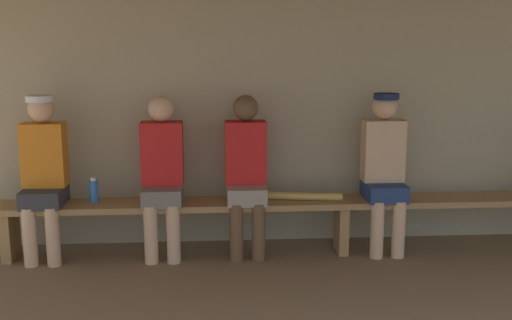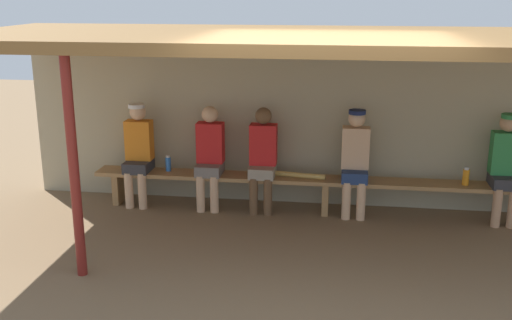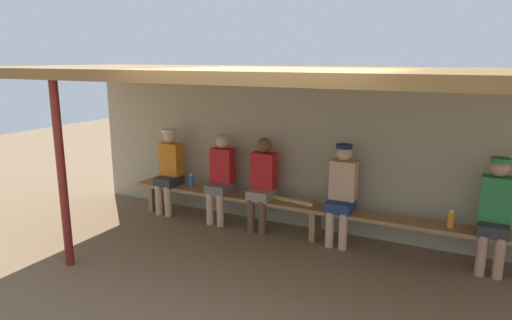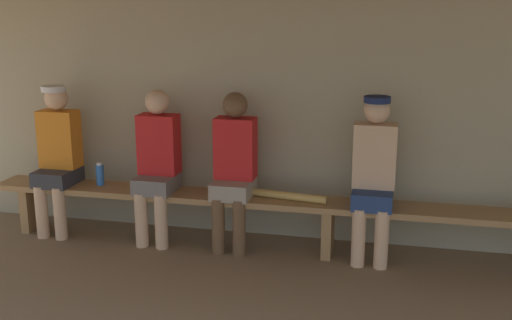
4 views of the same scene
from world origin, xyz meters
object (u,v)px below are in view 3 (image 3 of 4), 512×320
(player_middle, at_px, (262,180))
(baseball_bat, at_px, (286,200))
(player_leftmost, at_px, (495,210))
(player_in_white, at_px, (342,189))
(water_bottle_clear, at_px, (191,181))
(player_shirtless_tan, at_px, (169,167))
(water_bottle_green, at_px, (451,219))
(player_in_red, at_px, (221,175))
(bench, at_px, (315,212))
(support_post, at_px, (62,176))

(player_middle, distance_m, baseball_bat, 0.44)
(player_middle, relative_size, player_leftmost, 0.99)
(player_in_white, xyz_separation_m, water_bottle_clear, (-2.42, 0.04, -0.19))
(player_shirtless_tan, height_order, water_bottle_green, player_shirtless_tan)
(player_leftmost, xyz_separation_m, water_bottle_clear, (-4.20, 0.04, -0.19))
(player_in_white, bearing_deg, player_in_red, -179.98)
(baseball_bat, bearing_deg, water_bottle_clear, -172.80)
(player_in_red, height_order, player_shirtless_tan, player_shirtless_tan)
(bench, distance_m, player_in_white, 0.50)
(player_in_red, height_order, water_bottle_clear, player_in_red)
(water_bottle_clear, relative_size, water_bottle_green, 0.95)
(player_middle, relative_size, water_bottle_clear, 6.45)
(player_middle, xyz_separation_m, water_bottle_clear, (-1.26, 0.04, -0.17))
(player_leftmost, height_order, water_bottle_green, player_leftmost)
(baseball_bat, bearing_deg, player_middle, -171.83)
(support_post, distance_m, bench, 3.24)
(player_in_white, distance_m, water_bottle_clear, 2.42)
(support_post, relative_size, player_leftmost, 1.64)
(support_post, xyz_separation_m, player_in_red, (0.86, 2.10, -0.37))
(bench, bearing_deg, support_post, -138.29)
(support_post, distance_m, water_bottle_green, 4.58)
(player_leftmost, bearing_deg, water_bottle_clear, 179.49)
(player_middle, bearing_deg, player_leftmost, 0.01)
(support_post, height_order, baseball_bat, support_post)
(player_middle, relative_size, water_bottle_green, 6.13)
(bench, height_order, water_bottle_green, water_bottle_green)
(support_post, relative_size, bench, 0.37)
(support_post, xyz_separation_m, player_shirtless_tan, (-0.09, 2.10, -0.35))
(player_leftmost, bearing_deg, water_bottle_green, -177.28)
(player_shirtless_tan, relative_size, water_bottle_green, 6.17)
(player_leftmost, bearing_deg, player_middle, -179.99)
(baseball_bat, bearing_deg, player_leftmost, 8.73)
(player_in_red, relative_size, water_bottle_clear, 6.45)
(support_post, xyz_separation_m, bench, (2.36, 2.10, -0.71))
(support_post, bearing_deg, player_in_red, 67.75)
(bench, height_order, baseball_bat, baseball_bat)
(player_leftmost, relative_size, water_bottle_clear, 6.50)
(player_in_white, xyz_separation_m, baseball_bat, (-0.79, -0.00, -0.25))
(player_leftmost, height_order, baseball_bat, player_leftmost)
(bench, height_order, player_shirtless_tan, player_shirtless_tan)
(support_post, height_order, bench, support_post)
(player_shirtless_tan, bearing_deg, water_bottle_green, -0.29)
(bench, relative_size, baseball_bat, 6.87)
(water_bottle_clear, bearing_deg, player_in_white, -0.89)
(support_post, bearing_deg, water_bottle_clear, 82.22)
(bench, bearing_deg, water_bottle_green, -0.60)
(water_bottle_green, bearing_deg, player_shirtless_tan, 179.71)
(player_in_red, xyz_separation_m, water_bottle_green, (3.19, -0.02, -0.17))
(player_middle, xyz_separation_m, player_shirtless_tan, (-1.64, 0.00, 0.02))
(player_middle, bearing_deg, player_in_red, 180.00)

